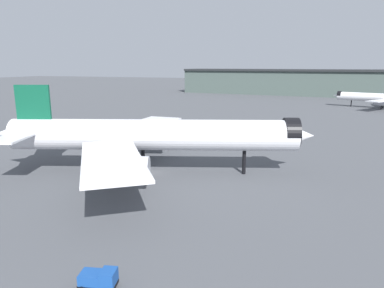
% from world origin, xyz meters
% --- Properties ---
extents(ground, '(900.00, 900.00, 0.00)m').
position_xyz_m(ground, '(0.00, 0.00, 0.00)').
color(ground, '#4C4F54').
extents(airliner_near_gate, '(55.52, 49.43, 15.76)m').
position_xyz_m(airliner_near_gate, '(0.25, -0.05, 6.94)').
color(airliner_near_gate, white).
rests_on(airliner_near_gate, ground).
extents(airliner_far_taxiway, '(39.00, 34.81, 10.89)m').
position_xyz_m(airliner_far_taxiway, '(52.40, 122.14, 4.80)').
color(airliner_far_taxiway, white).
rests_on(airliner_far_taxiway, ground).
extents(terminal_building, '(174.22, 40.15, 25.20)m').
position_xyz_m(terminal_building, '(24.51, 184.81, 8.40)').
color(terminal_building, '#475651').
rests_on(terminal_building, ground).
extents(baggage_tug_wing, '(3.49, 2.52, 1.85)m').
position_xyz_m(baggage_tug_wing, '(11.03, -31.89, 0.97)').
color(baggage_tug_wing, black).
rests_on(baggage_tug_wing, ground).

